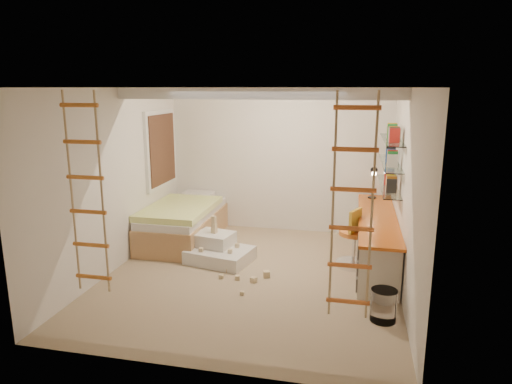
% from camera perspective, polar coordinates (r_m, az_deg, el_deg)
% --- Properties ---
extents(floor, '(4.50, 4.50, 0.00)m').
position_cam_1_polar(floor, '(6.56, -0.57, -10.42)').
color(floor, tan).
rests_on(floor, ground).
extents(ceiling_beam, '(4.00, 0.18, 0.16)m').
position_cam_1_polar(ceiling_beam, '(6.31, -0.00, 12.21)').
color(ceiling_beam, white).
rests_on(ceiling_beam, ceiling).
extents(window_frame, '(0.06, 1.15, 1.35)m').
position_cam_1_polar(window_frame, '(8.15, -11.86, 5.26)').
color(window_frame, white).
rests_on(window_frame, wall_left).
extents(window_blind, '(0.02, 1.00, 1.20)m').
position_cam_1_polar(window_blind, '(8.13, -11.60, 5.26)').
color(window_blind, '#4C2D1E').
rests_on(window_blind, window_frame).
extents(rope_ladder_left, '(0.41, 0.04, 2.13)m').
position_cam_1_polar(rope_ladder_left, '(5.04, -20.40, -0.32)').
color(rope_ladder_left, orange).
rests_on(rope_ladder_left, ceiling).
extents(rope_ladder_right, '(0.41, 0.04, 2.13)m').
position_cam_1_polar(rope_ladder_right, '(4.26, 11.94, -2.12)').
color(rope_ladder_right, orange).
rests_on(rope_ladder_right, ceiling).
extents(waste_bin, '(0.30, 0.30, 0.37)m').
position_cam_1_polar(waste_bin, '(5.53, 15.66, -13.48)').
color(waste_bin, white).
rests_on(waste_bin, floor).
extents(desk, '(0.56, 2.80, 0.75)m').
position_cam_1_polar(desk, '(7.09, 14.76, -5.56)').
color(desk, '#C95917').
rests_on(desk, floor).
extents(shelves, '(0.25, 1.80, 0.71)m').
position_cam_1_polar(shelves, '(7.10, 16.43, 3.50)').
color(shelves, white).
rests_on(shelves, wall_right).
extents(bed, '(1.02, 2.00, 0.69)m').
position_cam_1_polar(bed, '(7.97, -9.03, -3.78)').
color(bed, '#AD7F51').
rests_on(bed, floor).
extents(task_lamp, '(0.14, 0.36, 0.57)m').
position_cam_1_polar(task_lamp, '(7.83, 14.48, 1.76)').
color(task_lamp, black).
rests_on(task_lamp, desk).
extents(swivel_chair, '(0.69, 0.69, 0.88)m').
position_cam_1_polar(swivel_chair, '(6.94, 12.15, -6.49)').
color(swivel_chair, orange).
rests_on(swivel_chair, floor).
extents(play_platform, '(1.04, 0.88, 0.41)m').
position_cam_1_polar(play_platform, '(7.07, -4.72, -7.31)').
color(play_platform, silver).
rests_on(play_platform, floor).
extents(toy_blocks, '(1.11, 1.27, 0.68)m').
position_cam_1_polar(toy_blocks, '(6.68, -3.40, -7.90)').
color(toy_blocks, '#CCB284').
rests_on(toy_blocks, floor).
extents(books, '(0.14, 0.70, 0.92)m').
position_cam_1_polar(books, '(7.08, 16.49, 4.42)').
color(books, '#262626').
rests_on(books, shelves).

